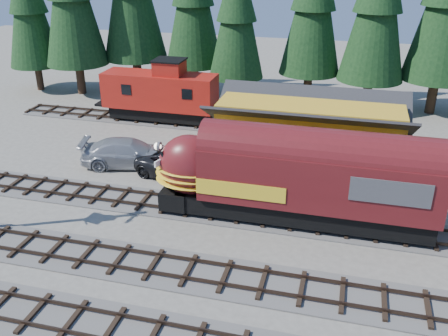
% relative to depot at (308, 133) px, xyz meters
% --- Properties ---
extents(ground, '(120.00, 120.00, 0.00)m').
position_rel_depot_xyz_m(ground, '(0.00, -10.50, -2.96)').
color(ground, '#6B665B').
rests_on(ground, ground).
extents(track_spur, '(32.00, 3.20, 0.33)m').
position_rel_depot_xyz_m(track_spur, '(-10.00, 7.50, -2.90)').
color(track_spur, '#4C4947').
rests_on(track_spur, ground).
extents(depot, '(12.80, 7.00, 5.30)m').
position_rel_depot_xyz_m(depot, '(0.00, 0.00, 0.00)').
color(depot, gold).
rests_on(depot, ground).
extents(conifer_backdrop, '(78.27, 22.46, 16.71)m').
position_rel_depot_xyz_m(conifer_backdrop, '(7.98, 13.92, 6.87)').
color(conifer_backdrop, black).
rests_on(conifer_backdrop, ground).
extents(locomotive, '(15.69, 3.12, 4.27)m').
position_rel_depot_xyz_m(locomotive, '(-0.45, -6.50, -0.46)').
color(locomotive, black).
rests_on(locomotive, ground).
extents(caboose, '(9.69, 2.81, 5.04)m').
position_rel_depot_xyz_m(caboose, '(-13.25, 7.50, -0.45)').
color(caboose, black).
rests_on(caboose, ground).
extents(pickup_truck_a, '(6.68, 4.25, 1.72)m').
position_rel_depot_xyz_m(pickup_truck_a, '(-7.92, -2.73, -2.10)').
color(pickup_truck_a, black).
rests_on(pickup_truck_a, ground).
extents(pickup_truck_b, '(7.02, 4.21, 1.91)m').
position_rel_depot_xyz_m(pickup_truck_b, '(-12.09, -1.77, -2.01)').
color(pickup_truck_b, '#A0A2A8').
rests_on(pickup_truck_b, ground).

